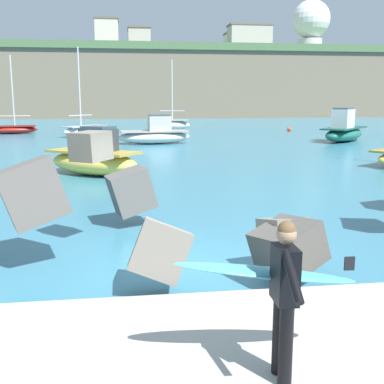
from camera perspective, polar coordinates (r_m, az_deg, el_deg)
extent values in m
plane|color=teal|center=(9.40, -1.60, -9.05)|extent=(400.00, 400.00, 0.00)
cube|color=#B2ADA3|center=(5.78, 3.03, -21.58)|extent=(48.00, 4.40, 0.24)
cube|color=slate|center=(8.95, 10.86, -4.75)|extent=(0.88, 1.02, 0.68)
cube|color=#605B56|center=(12.33, -7.30, 0.12)|extent=(1.39, 1.16, 1.26)
cube|color=#605B56|center=(9.66, -18.65, -0.05)|extent=(1.61, 1.34, 1.49)
cube|color=gray|center=(10.45, -12.05, 5.39)|extent=(0.97, 0.96, 0.65)
cube|color=slate|center=(8.01, -3.82, -6.98)|extent=(1.13, 0.92, 1.24)
cube|color=#4C4944|center=(8.48, 11.41, -6.37)|extent=(1.41, 1.34, 1.03)
cylinder|color=black|center=(5.34, 11.15, -17.63)|extent=(0.15, 0.15, 0.90)
cylinder|color=black|center=(5.54, 10.37, -16.47)|extent=(0.15, 0.15, 0.90)
cube|color=black|center=(5.13, 11.06, -9.63)|extent=(0.23, 0.39, 0.60)
sphere|color=#A87A5B|center=(5.00, 11.24, -5.01)|extent=(0.21, 0.21, 0.21)
sphere|color=brown|center=(4.98, 11.26, -4.45)|extent=(0.19, 0.19, 0.19)
cylinder|color=black|center=(4.74, 11.91, -9.90)|extent=(0.10, 0.53, 0.41)
cylinder|color=black|center=(5.37, 10.24, -9.10)|extent=(0.09, 0.09, 0.56)
ellipsoid|color=#4CB2CC|center=(5.43, 8.98, -9.52)|extent=(2.10, 0.41, 0.37)
cube|color=black|center=(5.72, 18.31, -8.12)|extent=(0.12, 0.02, 0.16)
ellipsoid|color=white|center=(42.41, -12.77, 7.10)|extent=(4.15, 4.40, 0.93)
cube|color=#ACACAC|center=(42.39, -12.79, 7.67)|extent=(3.82, 4.05, 0.10)
cylinder|color=silver|center=(42.11, -13.32, 12.12)|extent=(0.12, 0.12, 6.51)
cylinder|color=silver|center=(42.12, -13.17, 8.92)|extent=(1.80, 2.03, 0.08)
ellipsoid|color=#1E6656|center=(38.65, 17.73, 6.57)|extent=(5.61, 5.76, 1.05)
cube|color=#164C41|center=(38.62, 17.77, 7.29)|extent=(5.16, 5.30, 0.10)
cube|color=silver|center=(38.16, 17.62, 8.36)|extent=(2.13, 2.15, 1.39)
cube|color=#334C5B|center=(38.14, 17.69, 9.49)|extent=(1.91, 1.93, 0.12)
ellipsoid|color=beige|center=(34.91, -4.54, 6.54)|extent=(5.41, 2.39, 0.95)
cube|color=#9C9991|center=(34.88, -4.55, 7.25)|extent=(4.98, 2.20, 0.10)
cube|color=#B7B2A8|center=(34.91, -3.91, 8.19)|extent=(1.67, 1.30, 1.04)
cube|color=#334C5B|center=(34.88, -3.93, 9.14)|extent=(1.51, 1.17, 0.12)
ellipsoid|color=maroon|center=(47.92, -20.82, 6.97)|extent=(4.97, 2.48, 0.74)
cube|color=maroon|center=(47.90, -20.85, 7.36)|extent=(4.58, 2.28, 0.10)
cylinder|color=silver|center=(47.82, -20.69, 11.26)|extent=(0.12, 0.12, 6.40)
cylinder|color=silver|center=(47.84, -20.50, 8.51)|extent=(2.83, 0.53, 0.08)
ellipsoid|color=beige|center=(49.23, -2.74, 7.98)|extent=(4.48, 2.45, 1.10)
cube|color=#9C9991|center=(49.21, -2.75, 8.57)|extent=(4.12, 2.25, 0.10)
cylinder|color=silver|center=(49.14, -2.40, 12.10)|extent=(0.12, 0.12, 5.98)
cylinder|color=silver|center=(49.15, -2.38, 9.67)|extent=(2.52, 0.54, 0.08)
ellipsoid|color=#EAC64C|center=(20.93, -11.68, 3.43)|extent=(4.59, 4.09, 1.04)
cube|color=#AF9539|center=(20.88, -11.73, 4.73)|extent=(4.23, 3.76, 0.10)
cube|color=#33383D|center=(20.61, -11.08, 6.10)|extent=(1.69, 1.64, 0.94)
cube|color=#334C5B|center=(20.57, -11.14, 7.58)|extent=(1.52, 1.47, 0.12)
sphere|color=#E54C1E|center=(49.13, 11.54, 7.38)|extent=(0.44, 0.44, 0.44)
cube|color=#756651|center=(101.96, 1.70, 12.37)|extent=(78.02, 43.22, 10.95)
cube|color=#4C6B42|center=(102.27, 1.72, 15.78)|extent=(79.58, 44.08, 1.20)
cylinder|color=silver|center=(103.66, 13.91, 16.55)|extent=(4.69, 4.69, 2.90)
sphere|color=white|center=(104.32, 14.05, 19.40)|extent=(7.55, 7.55, 7.55)
cube|color=beige|center=(97.07, -10.13, 17.88)|extent=(4.28, 6.05, 5.59)
cube|color=#66564C|center=(97.47, -10.19, 19.60)|extent=(4.50, 6.35, 0.30)
cube|color=silver|center=(102.72, 5.71, 17.17)|extent=(5.52, 6.35, 4.02)
cube|color=#66564C|center=(102.97, 5.73, 18.37)|extent=(5.79, 6.67, 0.30)
cube|color=#B2ADA3|center=(94.17, 6.90, 17.78)|extent=(7.72, 4.09, 4.27)
cube|color=#66564C|center=(94.47, 6.93, 19.16)|extent=(8.10, 4.29, 0.30)
cube|color=#B2ADA3|center=(106.76, -6.34, 17.29)|extent=(4.53, 7.30, 5.37)
cube|color=#66564C|center=(107.11, -6.37, 18.80)|extent=(4.76, 7.67, 0.30)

